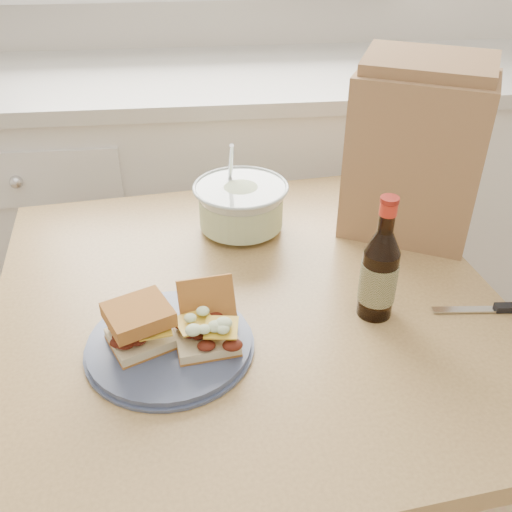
{
  "coord_description": "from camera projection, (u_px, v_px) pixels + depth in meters",
  "views": [
    {
      "loc": [
        -0.01,
        -0.05,
        1.42
      ],
      "look_at": [
        0.08,
        0.81,
        0.85
      ],
      "focal_mm": 40.0,
      "sensor_mm": 36.0,
      "label": 1
    }
  ],
  "objects": [
    {
      "name": "paper_bag",
      "position": [
        414.0,
        157.0,
        1.18
      ],
      "size": [
        0.31,
        0.27,
        0.35
      ],
      "primitive_type": "cube",
      "rotation": [
        0.0,
        0.0,
        -0.47
      ],
      "color": "#957348",
      "rests_on": "dining_table"
    },
    {
      "name": "cabinet_run",
      "position": [
        205.0,
        208.0,
        1.98
      ],
      "size": [
        2.5,
        0.64,
        0.94
      ],
      "color": "silver",
      "rests_on": "ground"
    },
    {
      "name": "sandwich_left",
      "position": [
        140.0,
        325.0,
        0.92
      ],
      "size": [
        0.13,
        0.12,
        0.07
      ],
      "rotation": [
        0.0,
        0.0,
        0.43
      ],
      "color": "beige",
      "rests_on": "plate"
    },
    {
      "name": "knife",
      "position": [
        503.0,
        308.0,
        1.03
      ],
      "size": [
        0.19,
        0.03,
        0.01
      ],
      "rotation": [
        0.0,
        0.0,
        -0.09
      ],
      "color": "silver",
      "rests_on": "dining_table"
    },
    {
      "name": "coleslaw_bowl",
      "position": [
        241.0,
        208.0,
        1.24
      ],
      "size": [
        0.21,
        0.21,
        0.21
      ],
      "color": "silver",
      "rests_on": "dining_table"
    },
    {
      "name": "plate",
      "position": [
        170.0,
        344.0,
        0.94
      ],
      "size": [
        0.27,
        0.27,
        0.02
      ],
      "primitive_type": "cylinder",
      "color": "#424D6C",
      "rests_on": "dining_table"
    },
    {
      "name": "dining_table",
      "position": [
        249.0,
        343.0,
        1.13
      ],
      "size": [
        1.02,
        1.02,
        0.77
      ],
      "rotation": [
        0.0,
        0.0,
        0.11
      ],
      "color": "tan",
      "rests_on": "ground"
    },
    {
      "name": "beer_bottle",
      "position": [
        379.0,
        273.0,
        0.98
      ],
      "size": [
        0.07,
        0.07,
        0.23
      ],
      "rotation": [
        0.0,
        0.0,
        -0.28
      ],
      "color": "black",
      "rests_on": "dining_table"
    },
    {
      "name": "sandwich_right",
      "position": [
        206.0,
        322.0,
        0.94
      ],
      "size": [
        0.11,
        0.15,
        0.08
      ],
      "rotation": [
        0.0,
        0.0,
        0.14
      ],
      "color": "beige",
      "rests_on": "plate"
    }
  ]
}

